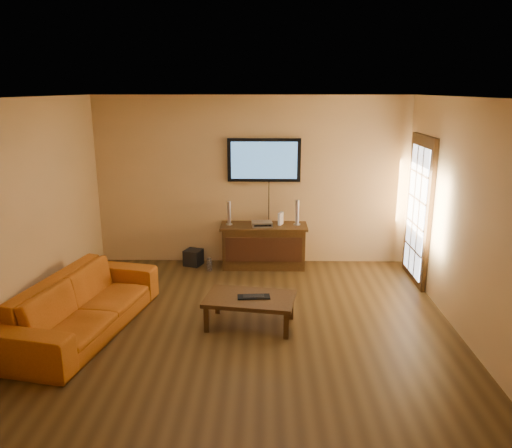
{
  "coord_description": "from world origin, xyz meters",
  "views": [
    {
      "loc": [
        0.21,
        -5.41,
        2.79
      ],
      "look_at": [
        0.1,
        0.8,
        1.1
      ],
      "focal_mm": 35.0,
      "sensor_mm": 36.0,
      "label": 1
    }
  ],
  "objects_px": {
    "television": "(264,160)",
    "av_receiver": "(262,224)",
    "sofa": "(83,296)",
    "speaker_right": "(297,214)",
    "keyboard": "(254,297)",
    "media_console": "(264,246)",
    "bottle": "(209,265)",
    "game_console": "(281,219)",
    "coffee_table": "(250,301)",
    "speaker_left": "(229,214)",
    "subwoofer": "(193,257)"
  },
  "relations": [
    {
      "from": "television",
      "to": "av_receiver",
      "type": "distance_m",
      "value": 1.01
    },
    {
      "from": "sofa",
      "to": "speaker_right",
      "type": "relative_size",
      "value": 5.66
    },
    {
      "from": "television",
      "to": "keyboard",
      "type": "height_order",
      "value": "television"
    },
    {
      "from": "media_console",
      "to": "keyboard",
      "type": "xyz_separation_m",
      "value": [
        -0.11,
        -2.11,
        0.03
      ]
    },
    {
      "from": "television",
      "to": "keyboard",
      "type": "relative_size",
      "value": 2.91
    },
    {
      "from": "bottle",
      "to": "game_console",
      "type": "bearing_deg",
      "value": 13.12
    },
    {
      "from": "television",
      "to": "av_receiver",
      "type": "bearing_deg",
      "value": -95.77
    },
    {
      "from": "media_console",
      "to": "game_console",
      "type": "distance_m",
      "value": 0.52
    },
    {
      "from": "coffee_table",
      "to": "sofa",
      "type": "distance_m",
      "value": 1.96
    },
    {
      "from": "speaker_left",
      "to": "bottle",
      "type": "bearing_deg",
      "value": -141.35
    },
    {
      "from": "bottle",
      "to": "television",
      "type": "bearing_deg",
      "value": 27.63
    },
    {
      "from": "television",
      "to": "game_console",
      "type": "xyz_separation_m",
      "value": [
        0.27,
        -0.19,
        -0.91
      ]
    },
    {
      "from": "game_console",
      "to": "keyboard",
      "type": "xyz_separation_m",
      "value": [
        -0.38,
        -2.14,
        -0.41
      ]
    },
    {
      "from": "television",
      "to": "speaker_right",
      "type": "distance_m",
      "value": 1.0
    },
    {
      "from": "subwoofer",
      "to": "speaker_right",
      "type": "bearing_deg",
      "value": 19.19
    },
    {
      "from": "media_console",
      "to": "bottle",
      "type": "height_order",
      "value": "media_console"
    },
    {
      "from": "media_console",
      "to": "speaker_left",
      "type": "xyz_separation_m",
      "value": [
        -0.55,
        0.02,
        0.52
      ]
    },
    {
      "from": "sofa",
      "to": "bottle",
      "type": "distance_m",
      "value": 2.41
    },
    {
      "from": "bottle",
      "to": "subwoofer",
      "type": "bearing_deg",
      "value": 136.37
    },
    {
      "from": "coffee_table",
      "to": "speaker_left",
      "type": "xyz_separation_m",
      "value": [
        -0.39,
        2.11,
        0.55
      ]
    },
    {
      "from": "sofa",
      "to": "bottle",
      "type": "height_order",
      "value": "sofa"
    },
    {
      "from": "game_console",
      "to": "bottle",
      "type": "bearing_deg",
      "value": -143.34
    },
    {
      "from": "subwoofer",
      "to": "keyboard",
      "type": "xyz_separation_m",
      "value": [
        1.03,
        -2.15,
        0.25
      ]
    },
    {
      "from": "keyboard",
      "to": "television",
      "type": "bearing_deg",
      "value": 87.2
    },
    {
      "from": "speaker_left",
      "to": "speaker_right",
      "type": "relative_size",
      "value": 0.95
    },
    {
      "from": "media_console",
      "to": "bottle",
      "type": "xyz_separation_m",
      "value": [
        -0.86,
        -0.23,
        -0.24
      ]
    },
    {
      "from": "subwoofer",
      "to": "bottle",
      "type": "relative_size",
      "value": 1.14
    },
    {
      "from": "media_console",
      "to": "subwoofer",
      "type": "bearing_deg",
      "value": 177.68
    },
    {
      "from": "media_console",
      "to": "television",
      "type": "xyz_separation_m",
      "value": [
        0.0,
        0.22,
        1.35
      ]
    },
    {
      "from": "sofa",
      "to": "av_receiver",
      "type": "height_order",
      "value": "sofa"
    },
    {
      "from": "subwoofer",
      "to": "keyboard",
      "type": "height_order",
      "value": "keyboard"
    },
    {
      "from": "coffee_table",
      "to": "speaker_right",
      "type": "xyz_separation_m",
      "value": [
        0.69,
        2.12,
        0.56
      ]
    },
    {
      "from": "speaker_left",
      "to": "subwoofer",
      "type": "distance_m",
      "value": 0.95
    },
    {
      "from": "coffee_table",
      "to": "speaker_right",
      "type": "distance_m",
      "value": 2.3
    },
    {
      "from": "media_console",
      "to": "game_console",
      "type": "bearing_deg",
      "value": 7.25
    },
    {
      "from": "television",
      "to": "media_console",
      "type": "bearing_deg",
      "value": -90.0
    },
    {
      "from": "speaker_right",
      "to": "game_console",
      "type": "relative_size",
      "value": 2.0
    },
    {
      "from": "television",
      "to": "game_console",
      "type": "relative_size",
      "value": 5.77
    },
    {
      "from": "subwoofer",
      "to": "sofa",
      "type": "bearing_deg",
      "value": -92.89
    },
    {
      "from": "keyboard",
      "to": "speaker_right",
      "type": "bearing_deg",
      "value": 73.26
    },
    {
      "from": "speaker_left",
      "to": "speaker_right",
      "type": "distance_m",
      "value": 1.08
    },
    {
      "from": "coffee_table",
      "to": "subwoofer",
      "type": "bearing_deg",
      "value": 114.77
    },
    {
      "from": "television",
      "to": "keyboard",
      "type": "bearing_deg",
      "value": -92.8
    },
    {
      "from": "coffee_table",
      "to": "bottle",
      "type": "height_order",
      "value": "coffee_table"
    },
    {
      "from": "game_console",
      "to": "bottle",
      "type": "relative_size",
      "value": 0.88
    },
    {
      "from": "speaker_left",
      "to": "keyboard",
      "type": "relative_size",
      "value": 0.96
    },
    {
      "from": "sofa",
      "to": "media_console",
      "type": "bearing_deg",
      "value": -31.43
    },
    {
      "from": "sofa",
      "to": "keyboard",
      "type": "bearing_deg",
      "value": -74.02
    },
    {
      "from": "media_console",
      "to": "television",
      "type": "relative_size",
      "value": 1.19
    },
    {
      "from": "game_console",
      "to": "speaker_right",
      "type": "bearing_deg",
      "value": 22.4
    }
  ]
}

